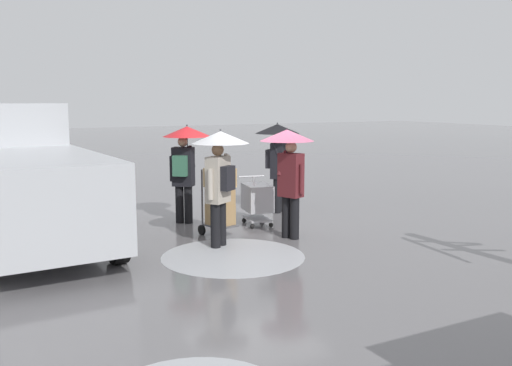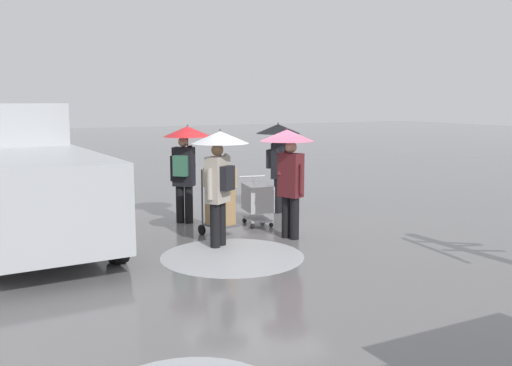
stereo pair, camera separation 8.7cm
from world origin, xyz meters
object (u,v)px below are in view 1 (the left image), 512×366
at_px(pedestrian_black_side, 289,157).
at_px(pedestrian_far_side, 220,161).
at_px(cargo_van_parked_right, 31,183).
at_px(pedestrian_pink_side, 185,152).
at_px(pedestrian_white_side, 277,147).
at_px(shopping_cart_vendor, 257,199).
at_px(hand_dolly_boxes, 220,197).

height_order(pedestrian_black_side, pedestrian_far_side, same).
relative_size(cargo_van_parked_right, pedestrian_pink_side, 2.53).
distance_m(cargo_van_parked_right, pedestrian_white_side, 5.57).
distance_m(shopping_cart_vendor, pedestrian_black_side, 1.63).
bearing_deg(cargo_van_parked_right, pedestrian_white_side, -173.83).
bearing_deg(pedestrian_far_side, pedestrian_pink_side, -94.01).
bearing_deg(pedestrian_far_side, cargo_van_parked_right, -27.75).
bearing_deg(pedestrian_white_side, pedestrian_far_side, 41.33).
xyz_separation_m(hand_dolly_boxes, pedestrian_black_side, (-1.10, 0.78, 0.81)).
bearing_deg(hand_dolly_boxes, shopping_cart_vendor, -155.74).
bearing_deg(pedestrian_pink_side, pedestrian_black_side, 120.26).
xyz_separation_m(shopping_cart_vendor, pedestrian_white_side, (-1.07, -0.98, 1.00)).
xyz_separation_m(pedestrian_pink_side, pedestrian_white_side, (-2.34, -0.08, 0.00)).
height_order(hand_dolly_boxes, pedestrian_black_side, pedestrian_black_side).
xyz_separation_m(pedestrian_pink_side, pedestrian_far_side, (0.15, 2.11, 0.00)).
bearing_deg(pedestrian_white_side, pedestrian_pink_side, 1.93).
height_order(cargo_van_parked_right, hand_dolly_boxes, cargo_van_parked_right).
distance_m(shopping_cart_vendor, hand_dolly_boxes, 1.23).
xyz_separation_m(shopping_cart_vendor, hand_dolly_boxes, (1.10, 0.50, 0.20)).
relative_size(shopping_cart_vendor, pedestrian_far_side, 0.49).
bearing_deg(pedestrian_white_side, cargo_van_parked_right, 6.17).
bearing_deg(pedestrian_pink_side, hand_dolly_boxes, 97.00).
bearing_deg(cargo_van_parked_right, pedestrian_black_side, 159.55).
relative_size(pedestrian_pink_side, pedestrian_black_side, 1.00).
distance_m(cargo_van_parked_right, pedestrian_far_side, 3.44).
distance_m(shopping_cart_vendor, pedestrian_far_side, 2.12).
xyz_separation_m(pedestrian_white_side, pedestrian_far_side, (2.49, 2.19, 0.00)).
xyz_separation_m(shopping_cart_vendor, pedestrian_far_side, (1.42, 1.21, 1.00)).
relative_size(pedestrian_black_side, pedestrian_far_side, 1.00).
relative_size(cargo_van_parked_right, pedestrian_white_side, 2.53).
bearing_deg(shopping_cart_vendor, pedestrian_white_side, -137.53).
bearing_deg(cargo_van_parked_right, pedestrian_far_side, 152.25).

